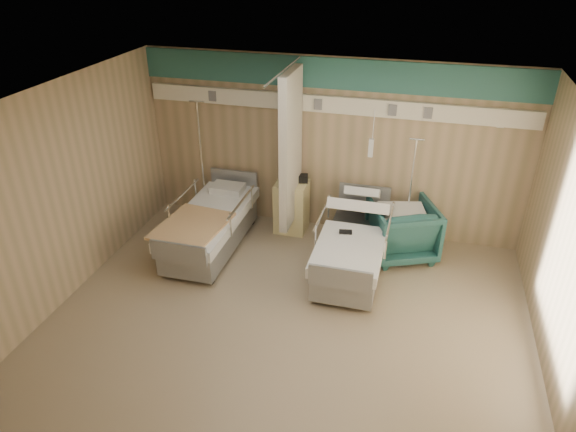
% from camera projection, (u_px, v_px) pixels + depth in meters
% --- Properties ---
extents(ground, '(6.00, 5.00, 0.00)m').
position_uv_depth(ground, '(289.00, 318.00, 6.60)').
color(ground, gray).
rests_on(ground, ground).
extents(room_walls, '(6.04, 5.04, 2.82)m').
position_uv_depth(room_walls, '(292.00, 178.00, 5.92)').
color(room_walls, tan).
rests_on(room_walls, ground).
extents(bed_right, '(1.00, 2.16, 0.63)m').
position_uv_depth(bed_right, '(352.00, 251.00, 7.40)').
color(bed_right, white).
rests_on(bed_right, ground).
extents(bed_left, '(1.00, 2.16, 0.63)m').
position_uv_depth(bed_left, '(211.00, 231.00, 7.91)').
color(bed_left, white).
rests_on(bed_left, ground).
extents(bedside_cabinet, '(0.50, 0.48, 0.85)m').
position_uv_depth(bedside_cabinet, '(292.00, 207.00, 8.38)').
color(bedside_cabinet, beige).
rests_on(bedside_cabinet, ground).
extents(visitor_armchair, '(1.22, 1.23, 0.86)m').
position_uv_depth(visitor_armchair, '(402.00, 230.00, 7.71)').
color(visitor_armchair, '#215250').
rests_on(visitor_armchair, ground).
extents(waffle_blanket, '(0.78, 0.73, 0.07)m').
position_uv_depth(waffle_blanket, '(404.00, 202.00, 7.50)').
color(waffle_blanket, silver).
rests_on(waffle_blanket, visitor_armchair).
extents(iv_stand_right, '(0.32, 0.32, 1.78)m').
position_uv_depth(iv_stand_right, '(406.00, 225.00, 7.98)').
color(iv_stand_right, silver).
rests_on(iv_stand_right, ground).
extents(iv_stand_left, '(0.37, 0.37, 2.07)m').
position_uv_depth(iv_stand_left, '(205.00, 196.00, 8.73)').
color(iv_stand_left, silver).
rests_on(iv_stand_left, ground).
extents(call_remote, '(0.19, 0.11, 0.04)m').
position_uv_depth(call_remote, '(346.00, 232.00, 7.22)').
color(call_remote, black).
rests_on(call_remote, bed_right).
extents(tan_blanket, '(0.97, 1.18, 0.04)m').
position_uv_depth(tan_blanket, '(192.00, 226.00, 7.38)').
color(tan_blanket, tan).
rests_on(tan_blanket, bed_left).
extents(toiletry_bag, '(0.25, 0.19, 0.12)m').
position_uv_depth(toiletry_bag, '(301.00, 178.00, 8.18)').
color(toiletry_bag, black).
rests_on(toiletry_bag, bedside_cabinet).
extents(white_cup, '(0.12, 0.12, 0.15)m').
position_uv_depth(white_cup, '(281.00, 175.00, 8.26)').
color(white_cup, white).
rests_on(white_cup, bedside_cabinet).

